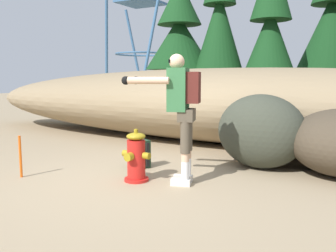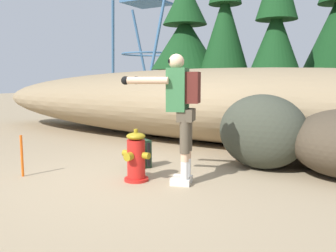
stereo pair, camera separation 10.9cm
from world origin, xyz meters
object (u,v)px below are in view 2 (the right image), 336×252
utility_worker (179,102)px  boulder_large (262,132)px  spare_backpack (140,154)px  fire_hydrant (136,157)px  survey_stake (22,156)px

utility_worker → boulder_large: size_ratio=1.22×
spare_backpack → boulder_large: size_ratio=0.33×
fire_hydrant → survey_stake: (-1.53, -0.66, -0.03)m
fire_hydrant → survey_stake: bearing=-156.7°
boulder_large → survey_stake: (-2.81, -2.25, -0.28)m
spare_backpack → boulder_large: (1.65, 0.97, 0.36)m
fire_hydrant → boulder_large: 2.05m
utility_worker → survey_stake: 2.40m
fire_hydrant → utility_worker: utility_worker is taller
fire_hydrant → boulder_large: size_ratio=0.51×
spare_backpack → survey_stake: (-1.16, -1.28, 0.08)m
survey_stake → boulder_large: bearing=38.7°
fire_hydrant → utility_worker: 0.97m
fire_hydrant → spare_backpack: bearing=120.9°
utility_worker → survey_stake: size_ratio=2.86×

